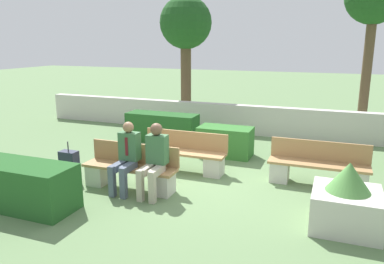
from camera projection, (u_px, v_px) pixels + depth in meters
name	position (u px, v px, depth m)	size (l,w,h in m)	color
ground_plane	(198.00, 181.00, 7.69)	(60.00, 60.00, 0.00)	#607F51
perimeter_wall	(247.00, 120.00, 11.55)	(14.41, 0.30, 0.90)	beige
bench_front	(130.00, 172.00, 7.26)	(1.89, 0.48, 0.86)	#A37A4C
bench_left_side	(183.00, 156.00, 8.25)	(1.93, 0.48, 0.86)	#A37A4C
bench_right_side	(318.00, 169.00, 7.43)	(1.93, 0.48, 0.86)	#A37A4C
person_seated_man	(126.00, 154.00, 7.03)	(0.38, 0.63, 1.33)	#515B70
person_seated_woman	(154.00, 156.00, 6.83)	(0.38, 0.63, 1.35)	#B2A893
hedge_block_near_left	(21.00, 185.00, 6.42)	(1.96, 0.78, 0.79)	#235623
hedge_block_mid_right	(225.00, 141.00, 9.36)	(1.33, 0.71, 0.73)	#33702D
hedge_block_far_left	(162.00, 128.00, 10.65)	(2.04, 0.67, 0.82)	#235623
planter_corner_left	(347.00, 202.00, 5.68)	(1.01, 1.01, 1.05)	beige
suitcase	(70.00, 167.00, 7.58)	(0.36, 0.22, 0.85)	#282D42
tree_leftmost	(186.00, 26.00, 13.34)	(1.86, 1.86, 4.39)	brown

